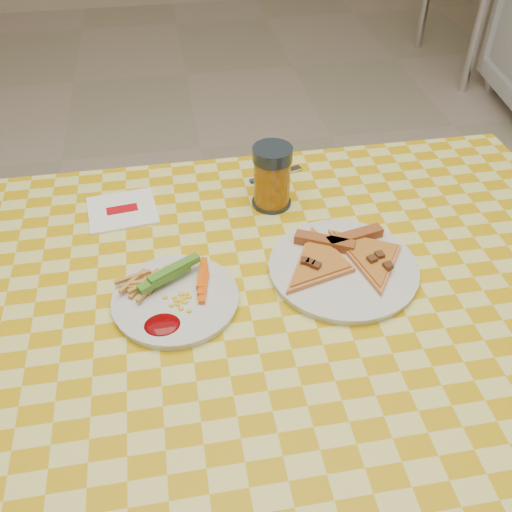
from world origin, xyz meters
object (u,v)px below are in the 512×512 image
at_px(table, 273,316).
at_px(plate_right, 343,269).
at_px(plate_left, 176,300).
at_px(drink_glass, 272,177).

height_order(table, plate_right, plate_right).
xyz_separation_m(table, plate_left, (-0.17, -0.01, 0.08)).
relative_size(plate_right, drink_glass, 2.00).
bearing_deg(plate_right, table, -171.62).
xyz_separation_m(table, plate_right, (0.13, 0.02, 0.08)).
distance_m(table, drink_glass, 0.29).
height_order(table, plate_left, plate_left).
bearing_deg(drink_glass, plate_right, -69.06).
bearing_deg(table, plate_right, 8.38).
distance_m(plate_right, drink_glass, 0.25).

